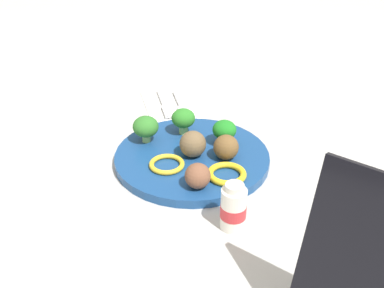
% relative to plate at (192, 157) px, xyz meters
% --- Properties ---
extents(ground_plane, '(4.00, 4.00, 0.00)m').
position_rel_plate_xyz_m(ground_plane, '(0.00, 0.00, -0.01)').
color(ground_plane, '#B2B2AD').
extents(plate, '(0.28, 0.28, 0.02)m').
position_rel_plate_xyz_m(plate, '(0.00, 0.00, 0.00)').
color(plate, navy).
rests_on(plate, ground_plane).
extents(broccoli_floret_mid_right, '(0.04, 0.04, 0.05)m').
position_rel_plate_xyz_m(broccoli_floret_mid_right, '(-0.02, 0.07, 0.04)').
color(broccoli_floret_mid_right, '#97D172').
rests_on(broccoli_floret_mid_right, plate).
extents(broccoli_floret_back_right, '(0.05, 0.05, 0.05)m').
position_rel_plate_xyz_m(broccoli_floret_back_right, '(-0.06, -0.07, 0.04)').
color(broccoli_floret_back_right, '#91C06B').
rests_on(broccoli_floret_back_right, plate).
extents(broccoli_floret_near_rim, '(0.05, 0.05, 0.05)m').
position_rel_plate_xyz_m(broccoli_floret_near_rim, '(-0.08, 0.00, 0.04)').
color(broccoli_floret_near_rim, '#96C768').
rests_on(broccoli_floret_near_rim, plate).
extents(meatball_mid_right, '(0.04, 0.04, 0.04)m').
position_rel_plate_xyz_m(meatball_mid_right, '(0.10, -0.01, 0.03)').
color(meatball_mid_right, brown).
rests_on(meatball_mid_right, plate).
extents(meatball_center, '(0.04, 0.04, 0.04)m').
position_rel_plate_xyz_m(meatball_center, '(0.03, 0.06, 0.03)').
color(meatball_center, brown).
rests_on(meatball_center, plate).
extents(meatball_near_rim, '(0.05, 0.05, 0.05)m').
position_rel_plate_xyz_m(meatball_near_rim, '(0.01, -0.00, 0.03)').
color(meatball_near_rim, brown).
rests_on(meatball_near_rim, plate).
extents(pepper_ring_back_right, '(0.07, 0.07, 0.01)m').
position_rel_plate_xyz_m(pepper_ring_back_right, '(0.03, -0.05, 0.01)').
color(pepper_ring_back_right, yellow).
rests_on(pepper_ring_back_right, plate).
extents(pepper_ring_mid_left, '(0.07, 0.07, 0.01)m').
position_rel_plate_xyz_m(pepper_ring_mid_left, '(0.08, 0.04, 0.01)').
color(pepper_ring_mid_left, yellow).
rests_on(pepper_ring_mid_left, plate).
extents(napkin, '(0.17, 0.12, 0.01)m').
position_rel_plate_xyz_m(napkin, '(-0.24, 0.01, -0.01)').
color(napkin, white).
rests_on(napkin, ground_plane).
extents(fork, '(0.12, 0.02, 0.01)m').
position_rel_plate_xyz_m(fork, '(-0.23, 0.02, -0.00)').
color(fork, silver).
rests_on(fork, napkin).
extents(knife, '(0.15, 0.02, 0.01)m').
position_rel_plate_xyz_m(knife, '(-0.23, -0.01, -0.00)').
color(knife, silver).
rests_on(knife, napkin).
extents(yogurt_bottle, '(0.04, 0.04, 0.08)m').
position_rel_plate_xyz_m(yogurt_bottle, '(0.19, 0.02, 0.03)').
color(yogurt_bottle, white).
rests_on(yogurt_bottle, ground_plane).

